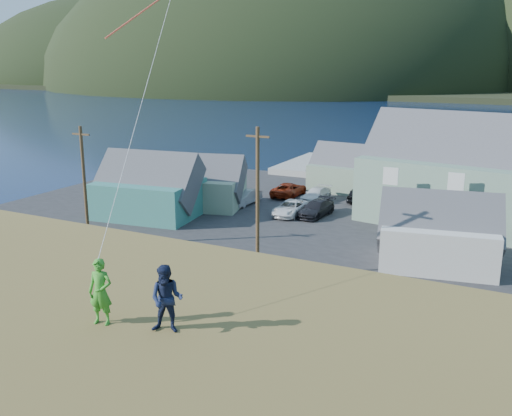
% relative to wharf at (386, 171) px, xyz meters
% --- Properties ---
extents(ground, '(900.00, 900.00, 0.00)m').
position_rel_wharf_xyz_m(ground, '(6.00, -40.00, -0.45)').
color(ground, '#0A1638').
rests_on(ground, ground).
extents(grass_strip, '(110.00, 8.00, 0.10)m').
position_rel_wharf_xyz_m(grass_strip, '(6.00, -42.00, -0.40)').
color(grass_strip, '#4C3D19').
rests_on(grass_strip, ground).
extents(waterfront_lot, '(72.00, 36.00, 0.12)m').
position_rel_wharf_xyz_m(waterfront_lot, '(6.00, -23.00, -0.39)').
color(waterfront_lot, '#28282B').
rests_on(waterfront_lot, ground).
extents(wharf, '(26.00, 14.00, 0.90)m').
position_rel_wharf_xyz_m(wharf, '(0.00, 0.00, 0.00)').
color(wharf, gray).
rests_on(wharf, ground).
extents(shed_teal, '(9.92, 7.58, 7.27)m').
position_rel_wharf_xyz_m(shed_teal, '(-14.19, -29.50, 2.25)').
color(shed_teal, '#337477').
rests_on(shed_teal, waterfront_lot).
extents(shed_palegreen_near, '(9.62, 7.20, 6.24)m').
position_rel_wharf_xyz_m(shed_palegreen_near, '(-11.99, -24.45, 1.91)').
color(shed_palegreen_near, slate).
rests_on(shed_palegreen_near, waterfront_lot).
extents(shed_white, '(8.82, 6.63, 6.39)m').
position_rel_wharf_xyz_m(shed_white, '(11.52, -31.09, 2.01)').
color(shed_white, silver).
rests_on(shed_white, waterfront_lot).
extents(shed_palegreen_far, '(9.77, 6.07, 6.29)m').
position_rel_wharf_xyz_m(shed_palegreen_far, '(-0.66, -11.32, 1.97)').
color(shed_palegreen_far, slate).
rests_on(shed_palegreen_far, waterfront_lot).
extents(utility_poles, '(34.34, 0.24, 9.82)m').
position_rel_wharf_xyz_m(utility_poles, '(2.53, -38.50, 4.24)').
color(utility_poles, '#47331E').
rests_on(utility_poles, waterfront_lot).
extents(parked_cars, '(21.16, 13.34, 1.50)m').
position_rel_wharf_xyz_m(parked_cars, '(-0.81, -19.22, 0.37)').
color(parked_cars, black).
rests_on(parked_cars, waterfront_lot).
extents(kite_flyer_green, '(0.73, 0.57, 1.78)m').
position_rel_wharf_xyz_m(kite_flyer_green, '(7.34, -59.45, 7.64)').
color(kite_flyer_green, '#348C26').
rests_on(kite_flyer_green, hillside).
extents(kite_flyer_navy, '(1.03, 0.91, 1.78)m').
position_rel_wharf_xyz_m(kite_flyer_navy, '(9.14, -59.05, 7.64)').
color(kite_flyer_navy, '#161E3C').
rests_on(kite_flyer_navy, hillside).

